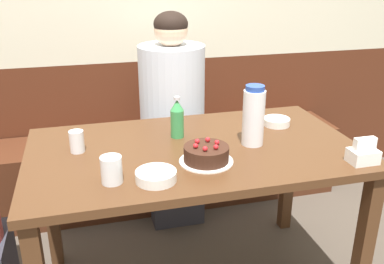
{
  "coord_description": "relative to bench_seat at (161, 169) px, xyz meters",
  "views": [
    {
      "loc": [
        -0.43,
        -1.62,
        1.47
      ],
      "look_at": [
        0.0,
        0.05,
        0.79
      ],
      "focal_mm": 40.0,
      "sensor_mm": 36.0,
      "label": 1
    }
  ],
  "objects": [
    {
      "name": "dining_table",
      "position": [
        0.0,
        -0.83,
        0.41
      ],
      "size": [
        1.4,
        0.8,
        0.74
      ],
      "color": "#4C2D19",
      "rests_on": "ground_plane"
    },
    {
      "name": "glass_water_tall",
      "position": [
        -0.37,
        -1.06,
        0.55
      ],
      "size": [
        0.08,
        0.08,
        0.1
      ],
      "color": "silver",
      "rests_on": "dining_table"
    },
    {
      "name": "birthday_cake",
      "position": [
        0.01,
        -0.98,
        0.54
      ],
      "size": [
        0.21,
        0.21,
        0.09
      ],
      "color": "white",
      "rests_on": "dining_table"
    },
    {
      "name": "bench_seat",
      "position": [
        0.0,
        0.0,
        0.0
      ],
      "size": [
        2.31,
        0.38,
        0.46
      ],
      "color": "#472314",
      "rests_on": "ground_plane"
    },
    {
      "name": "soju_bottle",
      "position": [
        -0.04,
        -0.7,
        0.59
      ],
      "size": [
        0.06,
        0.06,
        0.19
      ],
      "color": "#388E4C",
      "rests_on": "dining_table"
    },
    {
      "name": "napkin_holder",
      "position": [
        0.6,
        -1.14,
        0.54
      ],
      "size": [
        0.11,
        0.08,
        0.11
      ],
      "color": "white",
      "rests_on": "dining_table"
    },
    {
      "name": "back_wall",
      "position": [
        0.0,
        0.22,
        1.02
      ],
      "size": [
        4.8,
        0.04,
        2.5
      ],
      "color": "#4C2314",
      "rests_on": "ground_plane"
    },
    {
      "name": "person_teal_shirt",
      "position": [
        0.05,
        -0.17,
        0.38
      ],
      "size": [
        0.37,
        0.37,
        1.23
      ],
      "rotation": [
        0.0,
        0.0,
        -1.57
      ],
      "color": "#33333D",
      "rests_on": "ground_plane"
    },
    {
      "name": "water_pitcher",
      "position": [
        0.25,
        -0.86,
        0.63
      ],
      "size": [
        0.09,
        0.09,
        0.26
      ],
      "color": "white",
      "rests_on": "dining_table"
    },
    {
      "name": "glass_tumbler_short",
      "position": [
        -0.48,
        -0.75,
        0.55
      ],
      "size": [
        0.06,
        0.06,
        0.09
      ],
      "color": "silver",
      "rests_on": "dining_table"
    },
    {
      "name": "bowl_soup_white",
      "position": [
        0.46,
        -0.67,
        0.52
      ],
      "size": [
        0.13,
        0.13,
        0.03
      ],
      "color": "white",
      "rests_on": "dining_table"
    },
    {
      "name": "bowl_rice_small",
      "position": [
        -0.21,
        -1.09,
        0.52
      ],
      "size": [
        0.15,
        0.15,
        0.04
      ],
      "color": "white",
      "rests_on": "dining_table"
    }
  ]
}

